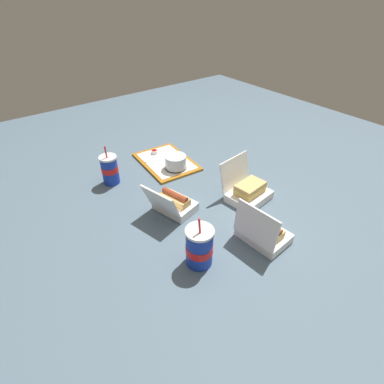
% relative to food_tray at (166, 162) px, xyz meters
% --- Properties ---
extents(ground_plane, '(3.20, 3.20, 0.00)m').
position_rel_food_tray_xyz_m(ground_plane, '(0.37, -0.08, -0.01)').
color(ground_plane, '#4C6070').
extents(food_tray, '(0.39, 0.29, 0.01)m').
position_rel_food_tray_xyz_m(food_tray, '(0.00, 0.00, 0.00)').
color(food_tray, '#A56619').
rests_on(food_tray, ground_plane).
extents(cake_container, '(0.12, 0.12, 0.07)m').
position_rel_food_tray_xyz_m(cake_container, '(0.10, -0.00, 0.04)').
color(cake_container, black).
rests_on(cake_container, food_tray).
extents(ketchup_cup, '(0.04, 0.04, 0.02)m').
position_rel_food_tray_xyz_m(ketchup_cup, '(-0.11, -0.01, 0.02)').
color(ketchup_cup, white).
rests_on(ketchup_cup, food_tray).
extents(napkin_stack, '(0.13, 0.13, 0.00)m').
position_rel_food_tray_xyz_m(napkin_stack, '(-0.08, -0.04, 0.01)').
color(napkin_stack, white).
rests_on(napkin_stack, food_tray).
extents(plastic_fork, '(0.10, 0.07, 0.00)m').
position_rel_food_tray_xyz_m(plastic_fork, '(-0.08, 0.07, 0.01)').
color(plastic_fork, white).
rests_on(plastic_fork, food_tray).
extents(clamshell_hotdog_left, '(0.22, 0.22, 0.16)m').
position_rel_food_tray_xyz_m(clamshell_hotdog_left, '(0.38, -0.21, 0.03)').
color(clamshell_hotdog_left, white).
rests_on(clamshell_hotdog_left, ground_plane).
extents(clamshell_sandwich_corner, '(0.21, 0.21, 0.19)m').
position_rel_food_tray_xyz_m(clamshell_sandwich_corner, '(0.52, 0.11, 0.04)').
color(clamshell_sandwich_corner, white).
rests_on(clamshell_sandwich_corner, ground_plane).
extents(clamshell_hotdog_center, '(0.20, 0.16, 0.18)m').
position_rel_food_tray_xyz_m(clamshell_hotdog_center, '(0.75, -0.04, 0.04)').
color(clamshell_hotdog_center, white).
rests_on(clamshell_hotdog_center, ground_plane).
extents(soda_cup_front, '(0.09, 0.09, 0.21)m').
position_rel_food_tray_xyz_m(soda_cup_front, '(-0.00, -0.33, 0.07)').
color(soda_cup_front, '#1938B7').
rests_on(soda_cup_front, ground_plane).
extents(soda_cup_left, '(0.10, 0.10, 0.22)m').
position_rel_food_tray_xyz_m(soda_cup_left, '(0.69, -0.31, 0.07)').
color(soda_cup_left, '#1938B7').
rests_on(soda_cup_left, ground_plane).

